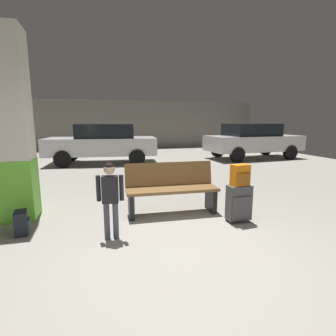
# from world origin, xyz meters

# --- Properties ---
(ground_plane) EXTENTS (18.00, 18.00, 0.10)m
(ground_plane) POSITION_xyz_m (0.00, 4.00, -0.05)
(ground_plane) COLOR gray
(garage_back_wall) EXTENTS (18.00, 0.12, 2.80)m
(garage_back_wall) POSITION_xyz_m (0.00, 12.86, 1.40)
(garage_back_wall) COLOR gray
(garage_back_wall) RESTS_ON ground_plane
(structural_pillar) EXTENTS (0.57, 0.57, 3.05)m
(structural_pillar) POSITION_xyz_m (-2.23, 1.94, 1.51)
(structural_pillar) COLOR #66C633
(structural_pillar) RESTS_ON ground_plane
(bench) EXTENTS (1.62, 0.61, 0.89)m
(bench) POSITION_xyz_m (0.31, 1.50, 0.44)
(bench) COLOR brown
(bench) RESTS_ON ground_plane
(suitcase) EXTENTS (0.38, 0.23, 0.60)m
(suitcase) POSITION_xyz_m (1.24, 0.78, 0.32)
(suitcase) COLOR #4C4C51
(suitcase) RESTS_ON ground_plane
(backpack_bright) EXTENTS (0.29, 0.21, 0.34)m
(backpack_bright) POSITION_xyz_m (1.24, 0.78, 0.77)
(backpack_bright) COLOR orange
(backpack_bright) RESTS_ON suitcase
(child) EXTENTS (0.36, 0.23, 1.08)m
(child) POSITION_xyz_m (-0.79, 0.69, 0.66)
(child) COLOR #4C5160
(child) RESTS_ON ground_plane
(backpack_dark_floor) EXTENTS (0.23, 0.30, 0.34)m
(backpack_dark_floor) POSITION_xyz_m (-2.03, 1.20, 0.17)
(backpack_dark_floor) COLOR #1E232D
(backpack_dark_floor) RESTS_ON ground_plane
(parked_car_side) EXTENTS (4.17, 1.94, 1.51)m
(parked_car_side) POSITION_xyz_m (5.70, 7.26, 0.81)
(parked_car_side) COLOR silver
(parked_car_side) RESTS_ON ground_plane
(parked_car_far) EXTENTS (4.26, 2.14, 1.51)m
(parked_car_far) POSITION_xyz_m (-0.66, 7.62, 0.81)
(parked_car_far) COLOR silver
(parked_car_far) RESTS_ON ground_plane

